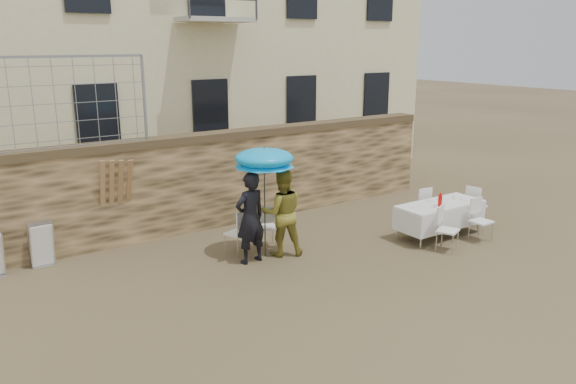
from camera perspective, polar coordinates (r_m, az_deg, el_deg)
ground at (r=9.70m, az=5.42°, el=-11.19°), size 80.00×80.00×0.00m
stone_wall at (r=13.33m, az=-8.19°, el=1.09°), size 13.00×0.50×2.20m
chain_link_fence at (r=12.02m, az=-21.64°, el=8.37°), size 3.20×0.06×1.80m
man_suit at (r=11.06m, az=-3.86°, el=-2.65°), size 0.72×0.52×1.85m
woman_dress at (r=11.44m, az=-0.61°, el=-2.11°), size 1.08×0.98×1.81m
umbrella at (r=11.07m, az=-2.43°, el=3.14°), size 1.21×1.21×2.11m
couple_chair_left at (r=11.65m, az=-5.19°, el=-4.04°), size 0.61×0.61×0.96m
couple_chair_right at (r=11.99m, az=-2.26°, el=-3.44°), size 0.62×0.62×0.96m
banquet_table at (r=13.05m, az=15.22°, el=-1.28°), size 2.10×0.85×0.78m
soda_bottle at (r=12.76m, az=15.19°, el=-0.83°), size 0.09×0.09×0.26m
table_chair_front_left at (r=12.22m, az=15.93°, el=-3.66°), size 0.63×0.63×0.96m
table_chair_front_right at (r=13.05m, az=19.07°, el=-2.73°), size 0.49×0.49×0.96m
table_chair_back at (r=13.77m, az=13.20°, el=-1.38°), size 0.52×0.52×0.96m
table_chair_side at (r=14.23m, az=18.56°, el=-1.24°), size 0.55×0.55×0.96m
chair_stack_right at (r=12.12m, az=-23.90°, el=-4.67°), size 0.46×0.40×0.92m
wood_planks at (r=12.36m, az=-16.96°, el=-1.01°), size 0.70×0.20×2.00m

